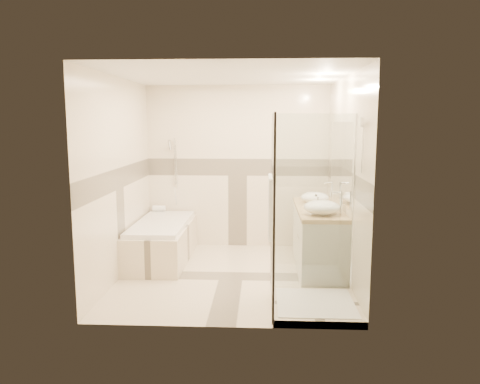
{
  "coord_description": "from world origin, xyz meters",
  "views": [
    {
      "loc": [
        0.39,
        -5.73,
        1.95
      ],
      "look_at": [
        0.1,
        0.25,
        1.05
      ],
      "focal_mm": 35.0,
      "sensor_mm": 36.0,
      "label": 1
    }
  ],
  "objects_px": {
    "vanity": "(318,239)",
    "amenity_bottle_b": "(316,200)",
    "bathtub": "(162,239)",
    "vessel_sink_near": "(315,198)",
    "amenity_bottle_a": "(318,202)",
    "shower_enclosure": "(304,261)",
    "vessel_sink_far": "(322,207)"
  },
  "relations": [
    {
      "from": "shower_enclosure",
      "to": "amenity_bottle_b",
      "type": "xyz_separation_m",
      "value": [
        0.27,
        1.43,
        0.42
      ]
    },
    {
      "from": "vanity",
      "to": "amenity_bottle_a",
      "type": "distance_m",
      "value": 0.5
    },
    {
      "from": "shower_enclosure",
      "to": "amenity_bottle_a",
      "type": "bearing_deg",
      "value": 77.33
    },
    {
      "from": "shower_enclosure",
      "to": "vessel_sink_far",
      "type": "bearing_deg",
      "value": 70.95
    },
    {
      "from": "vanity",
      "to": "vessel_sink_far",
      "type": "xyz_separation_m",
      "value": [
        -0.02,
        -0.48,
        0.51
      ]
    },
    {
      "from": "bathtub",
      "to": "vanity",
      "type": "relative_size",
      "value": 1.05
    },
    {
      "from": "amenity_bottle_b",
      "to": "bathtub",
      "type": "bearing_deg",
      "value": 174.94
    },
    {
      "from": "vanity",
      "to": "amenity_bottle_b",
      "type": "bearing_deg",
      "value": 97.05
    },
    {
      "from": "vanity",
      "to": "amenity_bottle_b",
      "type": "relative_size",
      "value": 11.18
    },
    {
      "from": "vessel_sink_near",
      "to": "vessel_sink_far",
      "type": "xyz_separation_m",
      "value": [
        0.0,
        -0.78,
        0.01
      ]
    },
    {
      "from": "amenity_bottle_a",
      "to": "amenity_bottle_b",
      "type": "height_order",
      "value": "same"
    },
    {
      "from": "vessel_sink_far",
      "to": "bathtub",
      "type": "bearing_deg",
      "value": 158.69
    },
    {
      "from": "vessel_sink_far",
      "to": "amenity_bottle_a",
      "type": "relative_size",
      "value": 3.0
    },
    {
      "from": "shower_enclosure",
      "to": "vessel_sink_near",
      "type": "height_order",
      "value": "shower_enclosure"
    },
    {
      "from": "bathtub",
      "to": "vanity",
      "type": "xyz_separation_m",
      "value": [
        2.15,
        -0.35,
        0.12
      ]
    },
    {
      "from": "vessel_sink_far",
      "to": "amenity_bottle_a",
      "type": "height_order",
      "value": "vessel_sink_far"
    },
    {
      "from": "vanity",
      "to": "amenity_bottle_a",
      "type": "xyz_separation_m",
      "value": [
        -0.02,
        -0.06,
        0.5
      ]
    },
    {
      "from": "vessel_sink_near",
      "to": "vanity",
      "type": "bearing_deg",
      "value": -86.22
    },
    {
      "from": "amenity_bottle_b",
      "to": "vanity",
      "type": "bearing_deg",
      "value": -82.95
    },
    {
      "from": "shower_enclosure",
      "to": "amenity_bottle_b",
      "type": "bearing_deg",
      "value": 79.22
    },
    {
      "from": "vanity",
      "to": "vessel_sink_far",
      "type": "distance_m",
      "value": 0.7
    },
    {
      "from": "shower_enclosure",
      "to": "vessel_sink_far",
      "type": "distance_m",
      "value": 0.94
    },
    {
      "from": "vessel_sink_near",
      "to": "amenity_bottle_b",
      "type": "relative_size",
      "value": 2.63
    },
    {
      "from": "vanity",
      "to": "amenity_bottle_a",
      "type": "bearing_deg",
      "value": -109.08
    },
    {
      "from": "bathtub",
      "to": "shower_enclosure",
      "type": "distance_m",
      "value": 2.47
    },
    {
      "from": "bathtub",
      "to": "vessel_sink_near",
      "type": "height_order",
      "value": "vessel_sink_near"
    },
    {
      "from": "bathtub",
      "to": "vessel_sink_near",
      "type": "distance_m",
      "value": 2.22
    },
    {
      "from": "bathtub",
      "to": "vessel_sink_far",
      "type": "bearing_deg",
      "value": -21.31
    },
    {
      "from": "vessel_sink_far",
      "to": "shower_enclosure",
      "type": "bearing_deg",
      "value": -109.05
    },
    {
      "from": "vanity",
      "to": "vessel_sink_near",
      "type": "xyz_separation_m",
      "value": [
        -0.02,
        0.3,
        0.5
      ]
    },
    {
      "from": "bathtub",
      "to": "vessel_sink_far",
      "type": "distance_m",
      "value": 2.37
    },
    {
      "from": "vanity",
      "to": "amenity_bottle_b",
      "type": "xyz_separation_m",
      "value": [
        -0.02,
        0.16,
        0.5
      ]
    }
  ]
}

